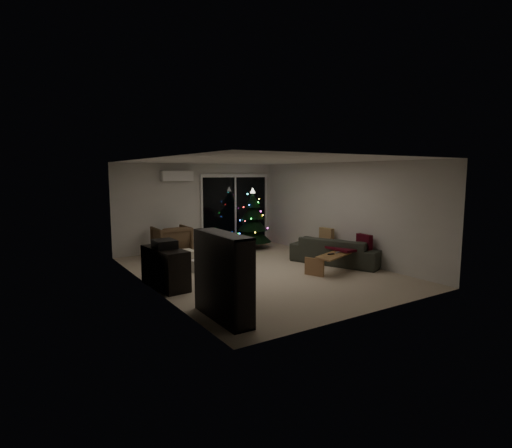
% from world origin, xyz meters
% --- Properties ---
extents(room, '(6.50, 7.51, 2.60)m').
position_xyz_m(room, '(0.46, 1.49, 1.02)').
color(room, beige).
rests_on(room, ground).
extents(bookshelf, '(0.69, 1.37, 1.33)m').
position_xyz_m(bookshelf, '(-2.25, -2.19, 0.66)').
color(bookshelf, black).
rests_on(bookshelf, floor).
extents(media_cabinet, '(0.59, 1.28, 0.78)m').
position_xyz_m(media_cabinet, '(-2.25, -0.09, 0.39)').
color(media_cabinet, black).
rests_on(media_cabinet, floor).
extents(stereo, '(0.39, 0.47, 0.17)m').
position_xyz_m(stereo, '(-2.25, -0.09, 0.86)').
color(stereo, black).
rests_on(stereo, media_cabinet).
extents(armchair, '(0.91, 0.93, 0.83)m').
position_xyz_m(armchair, '(-1.10, 2.62, 0.42)').
color(armchair, brown).
rests_on(armchair, floor).
extents(ottoman, '(0.45, 0.45, 0.40)m').
position_xyz_m(ottoman, '(-1.28, 1.29, 0.20)').
color(ottoman, silver).
rests_on(ottoman, floor).
extents(cardboard_box_a, '(0.46, 0.41, 0.27)m').
position_xyz_m(cardboard_box_a, '(-1.18, 0.75, 0.13)').
color(cardboard_box_a, silver).
rests_on(cardboard_box_a, floor).
extents(cardboard_box_b, '(0.38, 0.30, 0.25)m').
position_xyz_m(cardboard_box_b, '(-0.66, 0.51, 0.12)').
color(cardboard_box_b, silver).
rests_on(cardboard_box_b, floor).
extents(side_table, '(0.51, 0.51, 0.53)m').
position_xyz_m(side_table, '(0.20, 2.99, 0.26)').
color(side_table, black).
rests_on(side_table, floor).
extents(floor_lamp, '(0.28, 0.28, 1.76)m').
position_xyz_m(floor_lamp, '(-0.85, 3.37, 0.88)').
color(floor_lamp, black).
rests_on(floor_lamp, floor).
extents(sofa, '(1.64, 2.37, 0.64)m').
position_xyz_m(sofa, '(2.05, -0.36, 0.32)').
color(sofa, '#393C36').
rests_on(sofa, floor).
extents(sofa_throw, '(0.69, 1.59, 0.05)m').
position_xyz_m(sofa_throw, '(1.95, -0.36, 0.47)').
color(sofa_throw, '#490815').
rests_on(sofa_throw, sofa).
extents(cushion_a, '(0.16, 0.43, 0.42)m').
position_xyz_m(cushion_a, '(2.30, 0.29, 0.58)').
color(cushion_a, tan).
rests_on(cushion_a, sofa).
extents(cushion_b, '(0.16, 0.43, 0.42)m').
position_xyz_m(cushion_b, '(2.30, -1.01, 0.58)').
color(cushion_b, '#490815').
rests_on(cushion_b, sofa).
extents(coffee_table, '(1.40, 0.90, 0.42)m').
position_xyz_m(coffee_table, '(1.42, -0.98, 0.21)').
color(coffee_table, '#936748').
rests_on(coffee_table, floor).
extents(remote_a, '(0.17, 0.05, 0.02)m').
position_xyz_m(remote_a, '(1.27, -0.98, 0.43)').
color(remote_a, black).
rests_on(remote_a, coffee_table).
extents(remote_b, '(0.16, 0.09, 0.02)m').
position_xyz_m(remote_b, '(1.52, -0.93, 0.43)').
color(remote_b, slate).
rests_on(remote_b, coffee_table).
extents(christmas_tree, '(1.26, 1.26, 1.79)m').
position_xyz_m(christmas_tree, '(1.39, 2.50, 0.90)').
color(christmas_tree, black).
rests_on(christmas_tree, floor).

